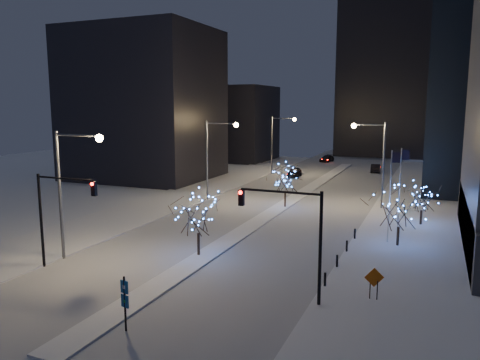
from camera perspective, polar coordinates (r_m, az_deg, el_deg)
The scene contains 25 objects.
ground at distance 32.23m, azimuth -9.84°, elevation -12.67°, with size 160.00×160.00×0.00m, color silver.
road at distance 63.41m, azimuth 7.41°, elevation -1.79°, with size 20.00×130.00×0.02m, color #A0A4AE.
median at distance 58.68m, azimuth 6.11°, elevation -2.58°, with size 2.00×80.00×0.15m, color silver.
east_sidewalk at distance 46.64m, azimuth 20.45°, elevation -6.16°, with size 10.00×90.00×0.15m, color silver.
west_sidewalk at distance 55.64m, azimuth -10.94°, elevation -3.34°, with size 8.00×90.00×0.15m, color silver.
filler_west_near at distance 78.78m, azimuth -11.65°, elevation 8.98°, with size 22.00×18.00×24.00m, color black.
filler_west_far at distance 104.19m, azimuth -1.25°, elevation 6.94°, with size 18.00×16.00×16.00m, color black.
horizon_block at distance 117.92m, azimuth 18.14°, elevation 13.07°, with size 24.00×14.00×42.00m, color black.
street_lamp_w_near at distance 37.47m, azimuth -20.04°, elevation 0.28°, with size 4.40×0.56×10.00m.
street_lamp_w_mid at distance 58.17m, azimuth -3.13°, elevation 3.76°, with size 4.40×0.56×10.00m.
street_lamp_w_far at distance 81.33m, azimuth 4.61°, elevation 5.25°, with size 4.40×0.56×10.00m.
street_lamp_east at distance 55.73m, azimuth 16.21°, elevation 3.13°, with size 3.90×0.56×10.00m.
traffic_signal_west at distance 36.00m, azimuth -21.47°, elevation -2.96°, with size 5.26×0.43×7.00m.
traffic_signal_east at distance 28.05m, azimuth 6.70°, elevation -5.67°, with size 5.26×0.43×7.00m.
flagpoles at distance 43.05m, azimuth 18.46°, elevation -0.85°, with size 1.35×2.60×8.00m.
bollards at distance 37.38m, azimuth 12.35°, elevation -8.69°, with size 0.16×12.16×0.90m.
car_near at distance 78.81m, azimuth 6.67°, elevation 0.94°, with size 1.90×4.73×1.61m, color black.
car_mid at distance 87.49m, azimuth 16.20°, elevation 1.40°, with size 1.56×4.47×1.47m, color black.
car_far at distance 101.36m, azimuth 10.54°, elevation 2.58°, with size 1.93×4.75×1.38m, color black.
holiday_tree_median_near at distance 36.86m, azimuth -5.13°, elevation -4.16°, with size 5.16×5.16×5.15m.
holiday_tree_median_far at distance 54.50m, azimuth 5.56°, elevation 0.09°, with size 4.82×4.82×4.97m.
holiday_tree_plaza_near at distance 41.43m, azimuth 18.87°, elevation -3.21°, with size 4.53×4.53×5.27m.
holiday_tree_plaza_far at distance 49.65m, azimuth 21.33°, elevation -2.02°, with size 4.19×4.19×4.27m.
wayfinding_sign at distance 26.04m, azimuth -13.87°, elevation -13.79°, with size 0.54×0.20×3.05m.
construction_sign at distance 30.19m, azimuth 16.03°, elevation -11.68°, with size 1.13×0.51×2.00m.
Camera 1 is at (16.36, -25.11, 11.87)m, focal length 35.00 mm.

